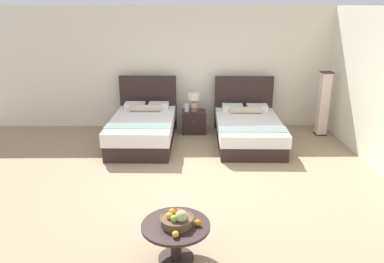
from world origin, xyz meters
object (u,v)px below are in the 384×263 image
(nightstand, at_px, (194,122))
(table_lamp, at_px, (194,100))
(bed_near_window, at_px, (143,128))
(floor_lamp_corner, at_px, (323,104))
(loose_apple, at_px, (175,234))
(bed_near_corner, at_px, (248,129))
(coffee_table, at_px, (176,234))
(vase, at_px, (187,107))
(loose_orange, at_px, (198,223))
(fruit_bowl, at_px, (177,219))

(nightstand, relative_size, table_lamp, 1.32)
(bed_near_window, bearing_deg, floor_lamp_corner, 7.17)
(nightstand, bearing_deg, loose_apple, -93.30)
(bed_near_corner, height_order, nightstand, bed_near_corner)
(bed_near_window, relative_size, bed_near_corner, 1.00)
(bed_near_window, xyz_separation_m, floor_lamp_corner, (3.99, 0.50, 0.40))
(table_lamp, height_order, floor_lamp_corner, floor_lamp_corner)
(coffee_table, bearing_deg, vase, 88.47)
(loose_apple, relative_size, loose_orange, 0.98)
(bed_near_window, height_order, fruit_bowl, bed_near_window)
(bed_near_corner, distance_m, fruit_bowl, 4.18)
(bed_near_corner, xyz_separation_m, nightstand, (-1.15, 0.67, -0.04))
(bed_near_corner, relative_size, coffee_table, 2.77)
(bed_near_window, height_order, loose_apple, bed_near_window)
(loose_apple, relative_size, floor_lamp_corner, 0.05)
(nightstand, relative_size, loose_apple, 7.20)
(loose_orange, distance_m, floor_lamp_corner, 5.33)
(bed_near_window, relative_size, fruit_bowl, 5.66)
(loose_apple, bearing_deg, coffee_table, 91.09)
(floor_lamp_corner, bearing_deg, nightstand, 176.46)
(vase, xyz_separation_m, loose_orange, (0.13, -4.59, -0.11))
(nightstand, relative_size, fruit_bowl, 1.41)
(loose_apple, bearing_deg, table_lamp, 86.71)
(bed_near_window, distance_m, bed_near_corner, 2.24)
(fruit_bowl, relative_size, loose_apple, 5.12)
(bed_near_window, xyz_separation_m, loose_orange, (1.06, -3.95, 0.18))
(fruit_bowl, xyz_separation_m, loose_orange, (0.23, -0.02, -0.04))
(loose_apple, xyz_separation_m, floor_lamp_corner, (3.17, 4.67, 0.22))
(table_lamp, relative_size, coffee_table, 0.52)
(floor_lamp_corner, bearing_deg, bed_near_corner, -164.18)
(bed_near_window, distance_m, loose_orange, 4.09)
(bed_near_corner, height_order, table_lamp, bed_near_corner)
(fruit_bowl, relative_size, floor_lamp_corner, 0.27)
(loose_orange, bearing_deg, bed_near_window, 104.99)
(coffee_table, height_order, loose_orange, loose_orange)
(coffee_table, bearing_deg, fruit_bowl, -26.34)
(nightstand, bearing_deg, loose_orange, -90.43)
(bed_near_window, distance_m, table_lamp, 1.37)
(table_lamp, xyz_separation_m, loose_orange, (-0.03, -4.65, -0.26))
(fruit_bowl, bearing_deg, floor_lamp_corner, 54.46)
(coffee_table, distance_m, floor_lamp_corner, 5.45)
(bed_near_corner, xyz_separation_m, fruit_bowl, (-1.41, -3.93, 0.24))
(coffee_table, bearing_deg, loose_apple, -88.91)
(table_lamp, relative_size, loose_apple, 5.44)
(bed_near_window, xyz_separation_m, nightstand, (1.09, 0.68, -0.07))
(fruit_bowl, height_order, floor_lamp_corner, floor_lamp_corner)
(loose_apple, height_order, loose_orange, loose_orange)
(bed_near_window, height_order, vase, bed_near_window)
(nightstand, bearing_deg, table_lamp, 90.00)
(floor_lamp_corner, bearing_deg, table_lamp, 176.07)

